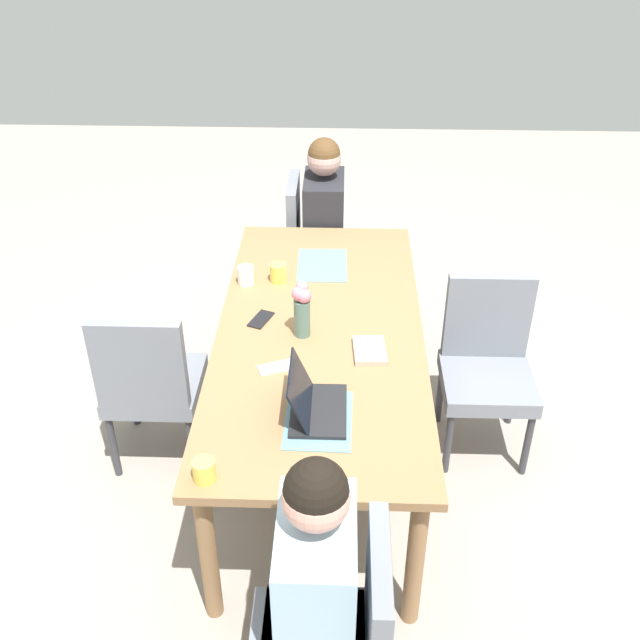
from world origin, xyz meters
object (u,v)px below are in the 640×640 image
chair_head_right_left_near (312,241)px  coffee_mug_near_left (246,275)px  person_head_right_left_near (324,242)px  phone_black (261,319)px  book_red_cover (370,351)px  dining_table (320,342)px  chair_far_right_near (150,380)px  phone_silver (276,368)px  flower_vase (302,307)px  laptop_head_left_left_mid (313,404)px  coffee_mug_centre_left (204,470)px  chair_head_left_left_mid (339,638)px  person_head_left_left_mid (317,615)px  chair_near_left_far (487,359)px  coffee_mug_near_right (278,273)px

chair_head_right_left_near → coffee_mug_near_left: bearing=162.6°
person_head_right_left_near → phone_black: size_ratio=7.97×
person_head_right_left_near → book_red_cover: (-1.47, -0.24, 0.22)m
dining_table → phone_black: (0.07, 0.28, 0.08)m
chair_far_right_near → phone_silver: 0.70m
chair_head_right_left_near → chair_far_right_near: 1.61m
chair_far_right_near → book_red_cover: 1.06m
chair_far_right_near → flower_vase: bearing=-85.4°
chair_far_right_near → book_red_cover: bearing=-94.2°
phone_silver → chair_far_right_near: bearing=-40.0°
chair_far_right_near → laptop_head_left_left_mid: bearing=-121.6°
coffee_mug_near_left → coffee_mug_centre_left: 1.37m
coffee_mug_near_left → phone_black: bearing=-162.1°
laptop_head_left_left_mid → phone_black: bearing=22.5°
laptop_head_left_left_mid → chair_head_left_left_mid: bearing=-171.9°
chair_head_left_left_mid → coffee_mug_near_left: bearing=15.4°
coffee_mug_near_left → phone_silver: (-0.71, -0.21, -0.04)m
person_head_left_left_mid → book_red_cover: 1.21m
dining_table → phone_silver: phone_silver is taller
dining_table → chair_head_left_left_mid: chair_head_left_left_mid is taller
chair_far_right_near → chair_head_right_left_near: bearing=-25.9°
phone_silver → dining_table: bearing=-142.3°
chair_near_left_far → laptop_head_left_left_mid: (-0.71, 0.82, 0.28)m
dining_table → coffee_mug_near_left: bearing=44.0°
flower_vase → coffee_mug_centre_left: flower_vase is taller
laptop_head_left_left_mid → coffee_mug_near_right: (1.02, 0.22, 0.01)m
dining_table → laptop_head_left_left_mid: 0.60m
flower_vase → phone_silver: size_ratio=1.79×
coffee_mug_near_right → coffee_mug_centre_left: (-1.39, 0.15, -0.01)m
chair_head_right_left_near → phone_black: (-1.28, 0.19, 0.24)m
coffee_mug_centre_left → phone_black: size_ratio=0.55×
flower_vase → phone_silver: 0.31m
book_red_cover → phone_silver: book_red_cover is taller
chair_head_left_left_mid → chair_head_right_left_near: bearing=4.2°
person_head_right_left_near → person_head_left_left_mid: size_ratio=1.00×
chair_far_right_near → flower_vase: 0.82m
person_head_left_left_mid → laptop_head_left_left_mid: 0.80m
person_head_left_left_mid → chair_near_left_far: 1.67m
person_head_right_left_near → coffee_mug_near_right: (-0.85, 0.21, 0.26)m
person_head_right_left_near → chair_far_right_near: size_ratio=1.33×
person_head_right_left_near → book_red_cover: 1.50m
chair_head_left_left_mid → phone_black: bearing=14.8°
flower_vase → phone_black: (0.11, 0.20, -0.14)m
flower_vase → book_red_cover: (-0.13, -0.30, -0.13)m
chair_head_right_left_near → chair_near_left_far: bearing=-143.4°
dining_table → flower_vase: size_ratio=7.85×
chair_far_right_near → phone_black: 0.60m
laptop_head_left_left_mid → book_red_cover: 0.47m
phone_silver → person_head_left_left_mid: bearing=79.5°
coffee_mug_near_left → person_head_right_left_near: bearing=-22.8°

